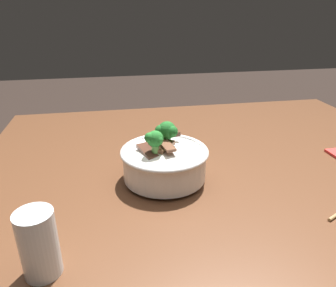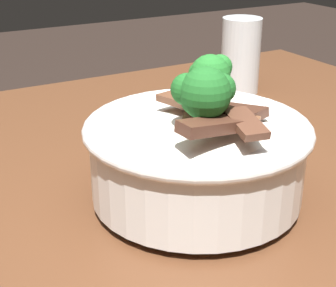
{
  "view_description": "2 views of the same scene",
  "coord_description": "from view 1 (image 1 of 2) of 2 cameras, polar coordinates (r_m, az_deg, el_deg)",
  "views": [
    {
      "loc": [
        0.27,
        0.76,
        1.21
      ],
      "look_at": [
        0.14,
        0.04,
        0.88
      ],
      "focal_mm": 34.23,
      "sensor_mm": 36.0,
      "label": 1
    },
    {
      "loc": [
        -0.08,
        -0.3,
        1.06
      ],
      "look_at": [
        0.15,
        0.11,
        0.85
      ],
      "focal_mm": 55.3,
      "sensor_mm": 36.0,
      "label": 2
    }
  ],
  "objects": [
    {
      "name": "rice_bowl",
      "position": [
        0.78,
        -0.66,
        -2.87
      ],
      "size": [
        0.21,
        0.21,
        0.14
      ],
      "color": "white",
      "rests_on": "dining_table"
    },
    {
      "name": "dining_table",
      "position": [
        0.98,
        7.97,
        -10.91
      ],
      "size": [
        1.3,
        1.04,
        0.8
      ],
      "color": "#56331E",
      "rests_on": "ground"
    },
    {
      "name": "drinking_glass",
      "position": [
        0.57,
        -21.95,
        -16.62
      ],
      "size": [
        0.06,
        0.06,
        0.12
      ],
      "color": "white",
      "rests_on": "dining_table"
    }
  ]
}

